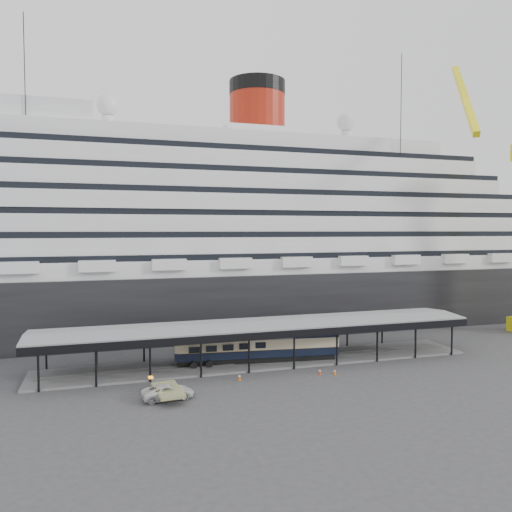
# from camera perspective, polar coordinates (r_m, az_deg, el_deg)

# --- Properties ---
(ground) EXTENTS (200.00, 200.00, 0.00)m
(ground) POSITION_cam_1_polar(r_m,az_deg,el_deg) (61.03, 2.11, -13.22)
(ground) COLOR #363639
(ground) RESTS_ON ground
(cruise_ship) EXTENTS (130.00, 30.00, 43.90)m
(cruise_ship) POSITION_cam_1_polar(r_m,az_deg,el_deg) (89.41, -4.74, 3.82)
(cruise_ship) COLOR black
(cruise_ship) RESTS_ON ground
(platform_canopy) EXTENTS (56.00, 9.18, 5.30)m
(platform_canopy) POSITION_cam_1_polar(r_m,az_deg,el_deg) (65.01, 0.62, -10.06)
(platform_canopy) COLOR slate
(platform_canopy) RESTS_ON ground
(port_truck) EXTENTS (5.40, 2.82, 1.45)m
(port_truck) POSITION_cam_1_polar(r_m,az_deg,el_deg) (52.83, -10.03, -15.04)
(port_truck) COLOR silver
(port_truck) RESTS_ON ground
(pullman_carriage) EXTENTS (21.19, 5.21, 20.63)m
(pullman_carriage) POSITION_cam_1_polar(r_m,az_deg,el_deg) (64.81, 0.15, -9.95)
(pullman_carriage) COLOR black
(pullman_carriage) RESTS_ON ground
(traffic_cone_left) EXTENTS (0.53, 0.53, 0.78)m
(traffic_cone_left) POSITION_cam_1_polar(r_m,az_deg,el_deg) (58.19, -1.90, -13.64)
(traffic_cone_left) COLOR #D2520B
(traffic_cone_left) RESTS_ON ground
(traffic_cone_mid) EXTENTS (0.37, 0.37, 0.71)m
(traffic_cone_mid) POSITION_cam_1_polar(r_m,az_deg,el_deg) (60.90, 7.30, -12.94)
(traffic_cone_mid) COLOR red
(traffic_cone_mid) RESTS_ON ground
(traffic_cone_right) EXTENTS (0.37, 0.37, 0.70)m
(traffic_cone_right) POSITION_cam_1_polar(r_m,az_deg,el_deg) (60.96, 8.99, -12.94)
(traffic_cone_right) COLOR #D8580C
(traffic_cone_right) RESTS_ON ground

